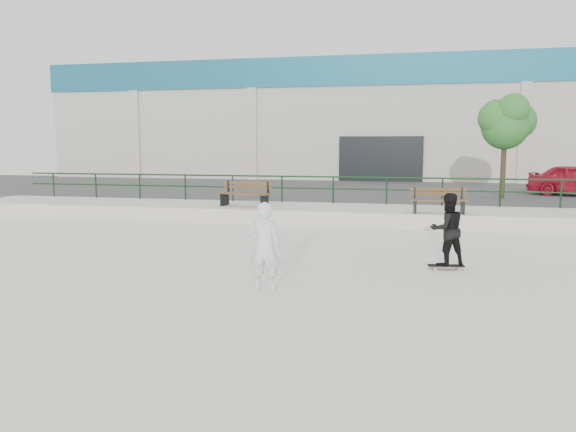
% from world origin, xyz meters
% --- Properties ---
extents(ground, '(120.00, 120.00, 0.00)m').
position_xyz_m(ground, '(0.00, 0.00, 0.00)').
color(ground, silver).
rests_on(ground, ground).
extents(ledge, '(30.00, 3.00, 0.50)m').
position_xyz_m(ledge, '(0.00, 9.50, 0.25)').
color(ledge, beige).
rests_on(ledge, ground).
extents(parking_strip, '(60.00, 14.00, 0.50)m').
position_xyz_m(parking_strip, '(0.00, 18.00, 0.25)').
color(parking_strip, '#3E3E3E').
rests_on(parking_strip, ground).
extents(railing, '(28.00, 0.06, 1.03)m').
position_xyz_m(railing, '(-0.00, 10.80, 1.24)').
color(railing, '#123316').
rests_on(railing, ledge).
extents(commercial_building, '(44.20, 16.33, 8.00)m').
position_xyz_m(commercial_building, '(-0.00, 31.99, 4.58)').
color(commercial_building, beige).
rests_on(commercial_building, ground).
extents(bench_left, '(2.04, 0.96, 0.91)m').
position_xyz_m(bench_left, '(-3.95, 9.04, 0.95)').
color(bench_left, '#4B2F1A').
rests_on(bench_left, ledge).
extents(bench_right, '(1.85, 0.68, 0.83)m').
position_xyz_m(bench_right, '(2.78, 8.46, 0.91)').
color(bench_right, '#4B2F1A').
rests_on(bench_right, ledge).
extents(tree, '(2.38, 2.12, 4.23)m').
position_xyz_m(tree, '(5.58, 14.20, 3.67)').
color(tree, '#4A3B25').
rests_on(tree, parking_strip).
extents(skateboard, '(0.80, 0.33, 0.09)m').
position_xyz_m(skateboard, '(2.71, 2.29, 0.07)').
color(skateboard, black).
rests_on(skateboard, ground).
extents(standing_skater, '(0.95, 0.86, 1.59)m').
position_xyz_m(standing_skater, '(2.71, 2.29, 0.89)').
color(standing_skater, black).
rests_on(standing_skater, skateboard).
extents(seated_skater, '(0.62, 0.42, 1.68)m').
position_xyz_m(seated_skater, '(-0.72, -0.31, 0.84)').
color(seated_skater, white).
rests_on(seated_skater, ground).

